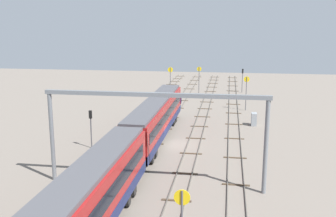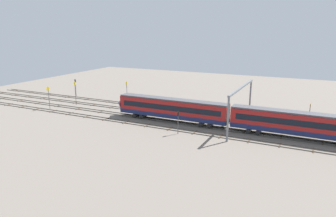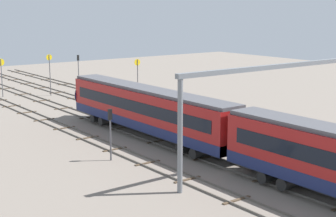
{
  "view_description": "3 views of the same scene",
  "coord_description": "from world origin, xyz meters",
  "px_view_note": "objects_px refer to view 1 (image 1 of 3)",
  "views": [
    {
      "loc": [
        -42.92,
        -6.16,
        13.65
      ],
      "look_at": [
        5.68,
        1.53,
        3.08
      ],
      "focal_mm": 41.52,
      "sensor_mm": 36.0,
      "label": 1
    },
    {
      "loc": [
        -25.21,
        59.95,
        19.14
      ],
      "look_at": [
        3.51,
        0.66,
        2.28
      ],
      "focal_mm": 33.53,
      "sensor_mm": 36.0,
      "label": 2
    },
    {
      "loc": [
        -37.97,
        29.71,
        12.42
      ],
      "look_at": [
        1.36,
        0.07,
        2.72
      ],
      "focal_mm": 54.42,
      "sensor_mm": 36.0,
      "label": 3
    }
  ],
  "objects_px": {
    "overhead_gantry": "(154,116)",
    "signal_light_trackside_approach": "(242,77)",
    "speed_sign_near_foreground": "(170,76)",
    "train": "(82,212)",
    "relay_cabinet": "(254,119)",
    "speed_sign_distant_end": "(199,78)",
    "signal_light_trackside_departure": "(91,123)",
    "speed_sign_mid_trackside": "(246,89)"
  },
  "relations": [
    {
      "from": "speed_sign_distant_end",
      "to": "signal_light_trackside_approach",
      "type": "xyz_separation_m",
      "value": [
        7.47,
        -8.36,
        -0.58
      ]
    },
    {
      "from": "signal_light_trackside_approach",
      "to": "relay_cabinet",
      "type": "bearing_deg",
      "value": -178.17
    },
    {
      "from": "signal_light_trackside_approach",
      "to": "relay_cabinet",
      "type": "xyz_separation_m",
      "value": [
        -27.33,
        -0.87,
        -2.29
      ]
    },
    {
      "from": "speed_sign_near_foreground",
      "to": "signal_light_trackside_approach",
      "type": "height_order",
      "value": "speed_sign_near_foreground"
    },
    {
      "from": "speed_sign_near_foreground",
      "to": "speed_sign_distant_end",
      "type": "height_order",
      "value": "speed_sign_distant_end"
    },
    {
      "from": "train",
      "to": "overhead_gantry",
      "type": "distance_m",
      "value": 11.32
    },
    {
      "from": "overhead_gantry",
      "to": "relay_cabinet",
      "type": "relative_size",
      "value": 10.71
    },
    {
      "from": "train",
      "to": "relay_cabinet",
      "type": "height_order",
      "value": "train"
    },
    {
      "from": "overhead_gantry",
      "to": "speed_sign_near_foreground",
      "type": "xyz_separation_m",
      "value": [
        45.46,
        5.54,
        -2.64
      ]
    },
    {
      "from": "speed_sign_mid_trackside",
      "to": "signal_light_trackside_approach",
      "type": "relative_size",
      "value": 1.14
    },
    {
      "from": "train",
      "to": "relay_cabinet",
      "type": "xyz_separation_m",
      "value": [
        33.02,
        -12.13,
        -1.77
      ]
    },
    {
      "from": "signal_light_trackside_departure",
      "to": "relay_cabinet",
      "type": "distance_m",
      "value": 23.02
    },
    {
      "from": "overhead_gantry",
      "to": "signal_light_trackside_approach",
      "type": "height_order",
      "value": "overhead_gantry"
    },
    {
      "from": "speed_sign_distant_end",
      "to": "relay_cabinet",
      "type": "bearing_deg",
      "value": -155.07
    },
    {
      "from": "signal_light_trackside_approach",
      "to": "signal_light_trackside_departure",
      "type": "bearing_deg",
      "value": 156.16
    },
    {
      "from": "overhead_gantry",
      "to": "relay_cabinet",
      "type": "height_order",
      "value": "overhead_gantry"
    },
    {
      "from": "speed_sign_mid_trackside",
      "to": "signal_light_trackside_departure",
      "type": "bearing_deg",
      "value": 141.93
    },
    {
      "from": "speed_sign_near_foreground",
      "to": "speed_sign_distant_end",
      "type": "relative_size",
      "value": 0.92
    },
    {
      "from": "train",
      "to": "speed_sign_near_foreground",
      "type": "xyz_separation_m",
      "value": [
        55.91,
        3.09,
        0.97
      ]
    },
    {
      "from": "speed_sign_distant_end",
      "to": "relay_cabinet",
      "type": "distance_m",
      "value": 22.1
    },
    {
      "from": "train",
      "to": "signal_light_trackside_departure",
      "type": "relative_size",
      "value": 17.25
    },
    {
      "from": "train",
      "to": "signal_light_trackside_departure",
      "type": "height_order",
      "value": "train"
    },
    {
      "from": "speed_sign_near_foreground",
      "to": "speed_sign_mid_trackside",
      "type": "height_order",
      "value": "speed_sign_mid_trackside"
    },
    {
      "from": "train",
      "to": "speed_sign_mid_trackside",
      "type": "xyz_separation_m",
      "value": [
        42.82,
        -11.35,
        0.94
      ]
    },
    {
      "from": "speed_sign_near_foreground",
      "to": "speed_sign_distant_end",
      "type": "distance_m",
      "value": 6.7
    },
    {
      "from": "speed_sign_near_foreground",
      "to": "signal_light_trackside_departure",
      "type": "bearing_deg",
      "value": 174.37
    },
    {
      "from": "speed_sign_near_foreground",
      "to": "signal_light_trackside_approach",
      "type": "bearing_deg",
      "value": -72.78
    },
    {
      "from": "signal_light_trackside_approach",
      "to": "overhead_gantry",
      "type": "bearing_deg",
      "value": 170.0
    },
    {
      "from": "train",
      "to": "overhead_gantry",
      "type": "xyz_separation_m",
      "value": [
        10.45,
        -2.45,
        3.61
      ]
    },
    {
      "from": "train",
      "to": "signal_light_trackside_approach",
      "type": "distance_m",
      "value": 61.4
    },
    {
      "from": "train",
      "to": "relay_cabinet",
      "type": "relative_size",
      "value": 42.35
    },
    {
      "from": "speed_sign_distant_end",
      "to": "relay_cabinet",
      "type": "relative_size",
      "value": 3.36
    },
    {
      "from": "speed_sign_near_foreground",
      "to": "speed_sign_mid_trackside",
      "type": "relative_size",
      "value": 0.98
    },
    {
      "from": "signal_light_trackside_departure",
      "to": "speed_sign_near_foreground",
      "type": "bearing_deg",
      "value": -5.63
    },
    {
      "from": "train",
      "to": "speed_sign_distant_end",
      "type": "xyz_separation_m",
      "value": [
        52.89,
        -2.89,
        1.1
      ]
    },
    {
      "from": "signal_light_trackside_approach",
      "to": "speed_sign_near_foreground",
      "type": "bearing_deg",
      "value": 107.22
    },
    {
      "from": "relay_cabinet",
      "to": "speed_sign_mid_trackside",
      "type": "bearing_deg",
      "value": 4.53
    },
    {
      "from": "relay_cabinet",
      "to": "speed_sign_near_foreground",
      "type": "bearing_deg",
      "value": 33.62
    },
    {
      "from": "overhead_gantry",
      "to": "relay_cabinet",
      "type": "bearing_deg",
      "value": -23.2
    },
    {
      "from": "speed_sign_near_foreground",
      "to": "overhead_gantry",
      "type": "bearing_deg",
      "value": -173.05
    },
    {
      "from": "speed_sign_near_foreground",
      "to": "speed_sign_mid_trackside",
      "type": "bearing_deg",
      "value": -132.2
    },
    {
      "from": "signal_light_trackside_approach",
      "to": "signal_light_trackside_departure",
      "type": "height_order",
      "value": "signal_light_trackside_approach"
    }
  ]
}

